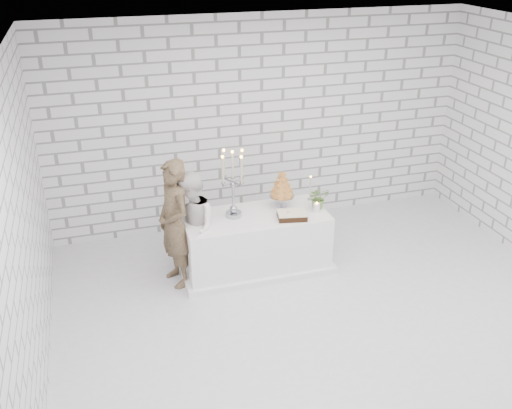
{
  "coord_description": "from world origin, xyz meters",
  "views": [
    {
      "loc": [
        -2.29,
        -4.81,
        3.93
      ],
      "look_at": [
        -0.57,
        0.89,
        1.05
      ],
      "focal_mm": 39.7,
      "sensor_mm": 36.0,
      "label": 1
    }
  ],
  "objects_px": {
    "groom": "(175,224)",
    "candelabra": "(233,184)",
    "cake_table": "(255,242)",
    "bride": "(192,228)",
    "croquembouche": "(282,189)"
  },
  "relations": [
    {
      "from": "cake_table",
      "to": "groom",
      "type": "relative_size",
      "value": 1.12
    },
    {
      "from": "cake_table",
      "to": "bride",
      "type": "bearing_deg",
      "value": -179.07
    },
    {
      "from": "bride",
      "to": "candelabra",
      "type": "height_order",
      "value": "candelabra"
    },
    {
      "from": "groom",
      "to": "croquembouche",
      "type": "xyz_separation_m",
      "value": [
        1.41,
        0.18,
        0.2
      ]
    },
    {
      "from": "groom",
      "to": "candelabra",
      "type": "xyz_separation_m",
      "value": [
        0.75,
        0.1,
        0.38
      ]
    },
    {
      "from": "cake_table",
      "to": "croquembouche",
      "type": "height_order",
      "value": "croquembouche"
    },
    {
      "from": "candelabra",
      "to": "cake_table",
      "type": "bearing_deg",
      "value": -11.42
    },
    {
      "from": "bride",
      "to": "candelabra",
      "type": "distance_m",
      "value": 0.73
    },
    {
      "from": "cake_table",
      "to": "candelabra",
      "type": "xyz_separation_m",
      "value": [
        -0.27,
        0.05,
        0.81
      ]
    },
    {
      "from": "bride",
      "to": "candelabra",
      "type": "relative_size",
      "value": 1.62
    },
    {
      "from": "groom",
      "to": "cake_table",
      "type": "bearing_deg",
      "value": 76.3
    },
    {
      "from": "cake_table",
      "to": "groom",
      "type": "height_order",
      "value": "groom"
    },
    {
      "from": "croquembouche",
      "to": "bride",
      "type": "bearing_deg",
      "value": -172.72
    },
    {
      "from": "cake_table",
      "to": "candelabra",
      "type": "distance_m",
      "value": 0.85
    },
    {
      "from": "bride",
      "to": "groom",
      "type": "bearing_deg",
      "value": -86.96
    }
  ]
}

